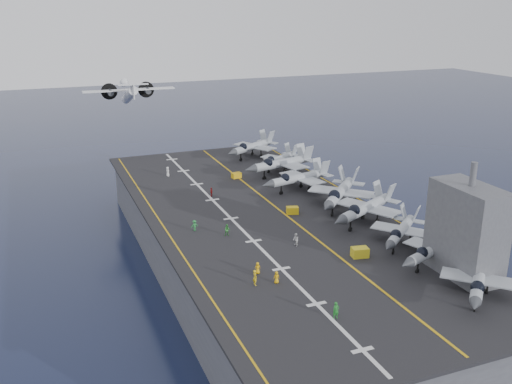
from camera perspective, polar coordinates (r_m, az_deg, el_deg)
name	(u,v)px	position (r m, az deg, el deg)	size (l,w,h in m)	color
ground	(265,270)	(99.12, 0.87, -7.83)	(500.00, 500.00, 0.00)	#142135
hull	(265,244)	(97.02, 0.88, -5.18)	(36.00, 90.00, 10.00)	#56595E
flight_deck	(265,215)	(95.07, 0.90, -2.31)	(38.00, 92.00, 0.40)	black
foul_line	(281,211)	(96.12, 2.55, -1.95)	(0.35, 90.00, 0.02)	gold
landing_centerline	(231,218)	(92.99, -2.52, -2.66)	(0.50, 90.00, 0.02)	silver
deck_edge_port	(165,228)	(90.24, -9.14, -3.56)	(0.25, 90.00, 0.02)	gold
deck_edge_stbd	(361,200)	(103.14, 10.43, -0.81)	(0.25, 90.00, 0.02)	gold
island_superstructure	(468,220)	(76.26, 20.40, -2.64)	(5.00, 10.00, 15.00)	#56595E
fighter_jet_0	(479,279)	(73.08, 21.37, -8.14)	(15.49, 15.43, 4.55)	#9EA8AF
fighter_jet_1	(434,249)	(79.72, 17.36, -5.46)	(15.33, 12.80, 4.55)	#9DA7AE
fighter_jet_2	(401,230)	(84.83, 14.31, -3.71)	(15.72, 15.16, 4.57)	gray
fighter_jet_3	(366,207)	(91.66, 10.92, -1.50)	(18.71, 16.47, 5.44)	gray
fighter_jet_4	(340,192)	(98.06, 8.38, 0.03)	(19.27, 19.37, 5.69)	gray
fighter_jet_5	(299,177)	(106.43, 4.32, 1.49)	(16.66, 12.95, 5.15)	gray
fighter_jet_6	(282,162)	(115.46, 2.65, 2.99)	(18.17, 14.16, 5.60)	gray
fighter_jet_7	(279,158)	(120.33, 2.29, 3.37)	(15.77, 14.30, 4.56)	#959BA3
fighter_jet_8	(252,146)	(129.67, -0.36, 4.64)	(18.14, 16.34, 5.25)	#A1AAB1
tow_cart_a	(360,252)	(80.30, 10.35, -5.95)	(2.48, 1.84, 1.36)	gold
tow_cart_b	(292,210)	(95.06, 3.66, -1.84)	(2.25, 1.79, 1.18)	gold
tow_cart_c	(236,175)	(114.37, -1.97, 1.67)	(1.98, 1.41, 1.11)	#E5AE0F
crew_0	(276,277)	(71.97, 2.06, -8.52)	(1.01, 0.73, 1.59)	#E2A50B
crew_1	(255,277)	(71.39, -0.11, -8.55)	(0.85, 1.24, 2.03)	yellow
crew_2	(227,230)	(85.97, -2.89, -3.82)	(1.24, 0.98, 1.82)	#2E8A32
crew_3	(194,225)	(88.28, -6.17, -3.34)	(1.10, 0.80, 1.71)	#218537
crew_4	(211,192)	(103.64, -4.48, 0.01)	(1.10, 1.19, 1.65)	#B21919
crew_5	(168,172)	(116.80, -8.82, 2.04)	(1.02, 1.32, 1.97)	white
crew_6	(336,310)	(65.02, 8.00, -11.64)	(1.27, 0.92, 1.98)	#1E7D28
crew_7	(296,240)	(82.54, 4.00, -4.78)	(0.83, 1.19, 1.91)	silver
transport_plane	(130,95)	(141.81, -12.53, 9.43)	(21.96, 15.20, 5.12)	silver
crew_8	(258,268)	(74.29, 0.16, -7.61)	(1.01, 0.73, 1.59)	#E2A50B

